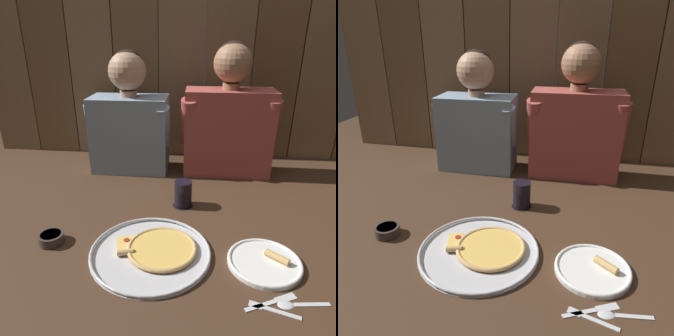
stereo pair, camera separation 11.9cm
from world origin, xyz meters
TOP-DOWN VIEW (x-y plane):
  - ground_plane at (0.00, 0.00)m, footprint 3.20×3.20m
  - pizza_tray at (-0.03, -0.18)m, footprint 0.39×0.39m
  - dinner_plate at (0.32, -0.21)m, footprint 0.23×0.23m
  - drinking_glass at (0.05, 0.13)m, footprint 0.08×0.08m
  - dipping_bowl at (-0.39, -0.16)m, footprint 0.09×0.09m
  - table_fork at (0.30, -0.38)m, footprint 0.13×0.05m
  - table_knife at (0.31, -0.36)m, footprint 0.15×0.08m
  - table_spoon at (0.36, -0.36)m, footprint 0.14×0.04m
  - diner_left at (-0.24, 0.50)m, footprint 0.41×0.21m
  - diner_right at (0.24, 0.50)m, footprint 0.45×0.20m
  - wooden_backdrop_wall at (0.00, 0.74)m, footprint 2.19×0.03m

SIDE VIEW (x-z plane):
  - ground_plane at x=0.00m, z-range 0.00..0.00m
  - table_knife at x=0.31m, z-range 0.00..0.00m
  - table_fork at x=0.30m, z-range 0.00..0.01m
  - table_spoon at x=0.36m, z-range 0.00..0.01m
  - dinner_plate at x=0.32m, z-range -0.01..0.03m
  - pizza_tray at x=-0.03m, z-range 0.00..0.02m
  - dipping_bowl at x=-0.39m, z-range 0.00..0.04m
  - drinking_glass at x=0.05m, z-range 0.00..0.11m
  - diner_left at x=-0.24m, z-range -0.03..0.56m
  - diner_right at x=0.24m, z-range -0.03..0.60m
  - wooden_backdrop_wall at x=0.00m, z-range 0.00..1.33m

